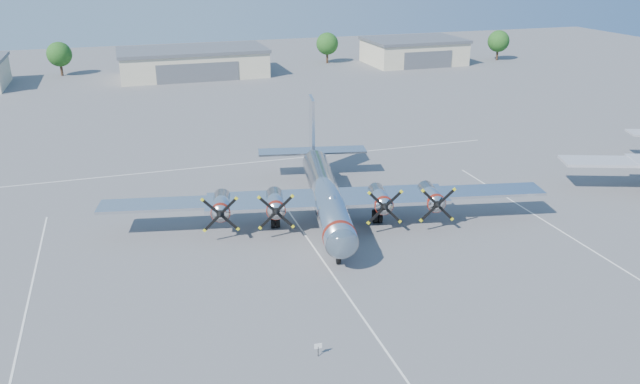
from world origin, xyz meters
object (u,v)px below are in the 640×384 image
object	(u,v)px
hangar_east	(414,51)
tree_west	(59,54)
hangar_center	(193,62)
tree_east	(327,44)
tree_far_east	(498,41)
info_placard	(318,347)
main_bomber_b29	(324,217)

from	to	relation	value
hangar_east	tree_west	world-z (taller)	tree_west
hangar_center	tree_east	world-z (taller)	tree_east
tree_west	tree_far_east	world-z (taller)	same
info_placard	tree_east	bearing A→B (deg)	74.24
tree_west	info_placard	bearing A→B (deg)	-78.61
hangar_center	tree_west	xyz separation A→B (m)	(-25.00, 8.04, 1.51)
hangar_east	tree_east	bearing A→B (deg)	161.46
tree_west	info_placard	distance (m)	105.38
main_bomber_b29	info_placard	size ratio (longest dim) A/B	43.37
hangar_center	tree_west	size ratio (longest dim) A/B	4.31
hangar_east	tree_far_east	bearing A→B (deg)	-5.61
hangar_center	tree_west	distance (m)	26.30
hangar_center	hangar_east	distance (m)	48.00
tree_far_east	info_placard	size ratio (longest dim) A/B	7.24
hangar_east	info_placard	size ratio (longest dim) A/B	22.47
hangar_east	tree_west	size ratio (longest dim) A/B	3.10
tree_east	tree_far_east	bearing A→B (deg)	-11.89
hangar_center	main_bomber_b29	xyz separation A→B (m)	(2.85, -74.91, -2.71)
tree_east	tree_far_east	distance (m)	38.83
tree_east	info_placard	size ratio (longest dim) A/B	7.24
hangar_east	tree_far_east	distance (m)	20.15
tree_east	info_placard	distance (m)	106.93
main_bomber_b29	info_placard	xyz separation A→B (m)	(-7.06, -20.30, 0.65)
hangar_center	tree_far_east	bearing A→B (deg)	-1.65
hangar_center	tree_east	bearing A→B (deg)	11.38
tree_west	tree_east	world-z (taller)	same
main_bomber_b29	hangar_east	bearing A→B (deg)	70.27
hangar_east	tree_far_east	size ratio (longest dim) A/B	3.10
info_placard	tree_west	bearing A→B (deg)	104.29
tree_west	main_bomber_b29	xyz separation A→B (m)	(27.85, -82.95, -4.22)
tree_east	main_bomber_b29	size ratio (longest dim) A/B	0.17
hangar_center	info_placard	distance (m)	95.32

